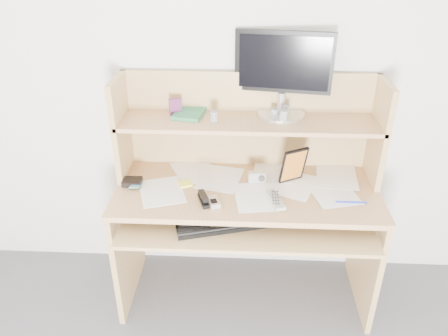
{
  "coord_description": "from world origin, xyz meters",
  "views": [
    {
      "loc": [
        -0.02,
        -0.51,
        1.97
      ],
      "look_at": [
        -0.12,
        1.43,
        0.9
      ],
      "focal_mm": 35.0,
      "sensor_mm": 36.0,
      "label": 1
    }
  ],
  "objects_px": {
    "keyboard": "(222,222)",
    "game_case": "(294,165)",
    "tv_remote": "(275,200)",
    "monitor": "(283,71)",
    "desk": "(247,190)"
  },
  "relations": [
    {
      "from": "desk",
      "to": "monitor",
      "type": "height_order",
      "value": "monitor"
    },
    {
      "from": "desk",
      "to": "tv_remote",
      "type": "xyz_separation_m",
      "value": [
        0.14,
        -0.2,
        0.07
      ]
    },
    {
      "from": "monitor",
      "to": "desk",
      "type": "bearing_deg",
      "value": -125.9
    },
    {
      "from": "desk",
      "to": "monitor",
      "type": "xyz_separation_m",
      "value": [
        0.17,
        0.18,
        0.62
      ]
    },
    {
      "from": "desk",
      "to": "tv_remote",
      "type": "height_order",
      "value": "desk"
    },
    {
      "from": "tv_remote",
      "to": "monitor",
      "type": "bearing_deg",
      "value": 69.75
    },
    {
      "from": "tv_remote",
      "to": "monitor",
      "type": "relative_size",
      "value": 0.36
    },
    {
      "from": "keyboard",
      "to": "game_case",
      "type": "bearing_deg",
      "value": 19.81
    },
    {
      "from": "tv_remote",
      "to": "monitor",
      "type": "height_order",
      "value": "monitor"
    },
    {
      "from": "keyboard",
      "to": "monitor",
      "type": "relative_size",
      "value": 0.96
    },
    {
      "from": "keyboard",
      "to": "game_case",
      "type": "relative_size",
      "value": 2.4
    },
    {
      "from": "desk",
      "to": "tv_remote",
      "type": "bearing_deg",
      "value": -54.88
    },
    {
      "from": "desk",
      "to": "game_case",
      "type": "height_order",
      "value": "desk"
    },
    {
      "from": "game_case",
      "to": "monitor",
      "type": "distance_m",
      "value": 0.5
    },
    {
      "from": "keyboard",
      "to": "monitor",
      "type": "distance_m",
      "value": 0.84
    }
  ]
}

